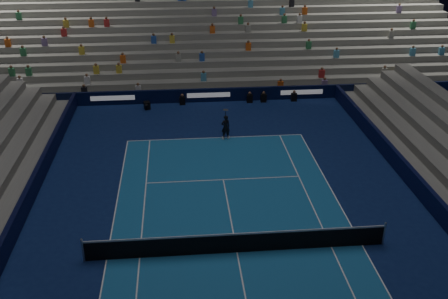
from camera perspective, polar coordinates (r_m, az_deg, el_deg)
ground at (r=22.63m, az=1.43°, el=-11.19°), size 90.00×90.00×0.00m
court_surface at (r=22.62m, az=1.43°, el=-11.18°), size 10.97×23.77×0.01m
sponsor_barrier_far at (r=38.80m, az=-1.71°, el=5.98°), size 44.00×0.25×1.00m
sponsor_barrier_west at (r=23.44m, az=-23.28°, el=-10.64°), size 0.25×37.00×1.00m
grandstand_main at (r=47.04m, az=-2.53°, el=13.14°), size 44.00×15.20×11.20m
tennis_net at (r=22.33m, az=1.44°, el=-10.16°), size 12.90×0.10×1.10m
tennis_player at (r=32.47m, az=0.17°, el=2.47°), size 0.64×0.50×1.55m
broadcast_camera at (r=37.78m, az=-8.43°, el=4.80°), size 0.52×0.91×0.54m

